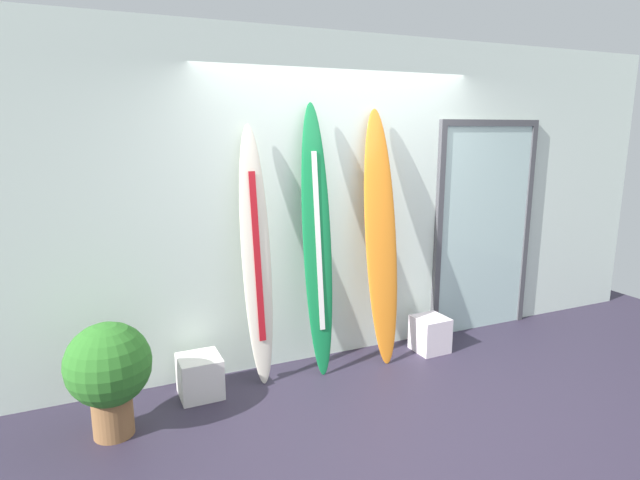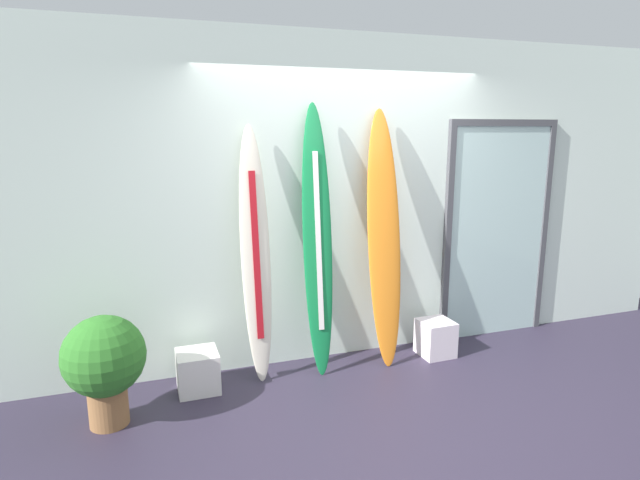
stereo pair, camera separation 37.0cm
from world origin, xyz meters
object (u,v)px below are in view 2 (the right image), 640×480
surfboard_emerald (317,241)px  display_block_left (436,338)px  surfboard_ivory (256,258)px  surfboard_sunset (384,239)px  display_block_center (198,371)px  potted_plant (104,361)px  glass_door (497,227)px

surfboard_emerald → display_block_left: (1.10, -0.09, -0.95)m
surfboard_ivory → surfboard_emerald: surfboard_emerald is taller
surfboard_sunset → display_block_center: (-1.61, -0.05, -0.94)m
display_block_center → surfboard_sunset: bearing=1.9°
surfboard_ivory → potted_plant: (-1.14, -0.39, -0.54)m
surfboard_ivory → surfboard_emerald: size_ratio=0.92×
surfboard_sunset → display_block_center: size_ratio=6.88×
glass_door → surfboard_emerald: bearing=-174.2°
surfboard_ivory → surfboard_emerald: 0.52m
surfboard_emerald → glass_door: size_ratio=1.06×
display_block_center → glass_door: 3.07m
display_block_center → glass_door: glass_door is taller
surfboard_sunset → display_block_left: size_ratio=6.77×
surfboard_ivory → glass_door: bearing=3.9°
surfboard_sunset → display_block_left: (0.50, -0.08, -0.93)m
glass_door → potted_plant: 3.64m
surfboard_emerald → display_block_center: surfboard_emerald is taller
surfboard_sunset → display_block_center: surfboard_sunset is taller
display_block_left → potted_plant: (-2.75, -0.27, 0.31)m
surfboard_emerald → display_block_center: bearing=-176.4°
display_block_center → potted_plant: 0.77m
surfboard_sunset → potted_plant: size_ratio=2.78×
surfboard_sunset → display_block_left: 1.06m
display_block_center → potted_plant: size_ratio=0.40×
display_block_left → glass_door: bearing=19.5°
surfboard_sunset → display_block_center: bearing=-178.1°
display_block_left → surfboard_emerald: bearing=175.2°
surfboard_ivory → surfboard_sunset: size_ratio=0.94×
surfboard_ivory → display_block_center: size_ratio=6.47×
surfboard_emerald → potted_plant: surfboard_emerald is taller
surfboard_sunset → glass_door: 1.32m
surfboard_ivory → display_block_left: surfboard_ivory is taller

